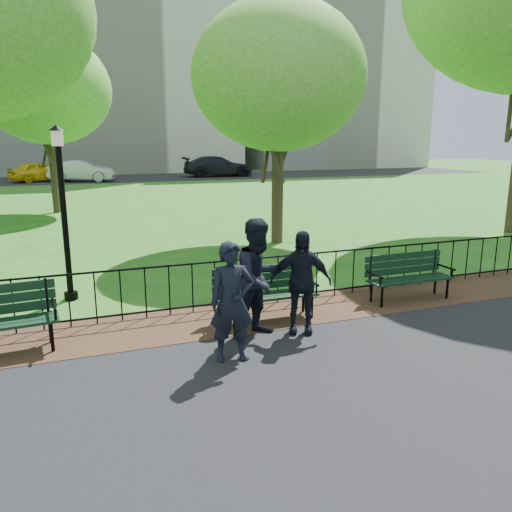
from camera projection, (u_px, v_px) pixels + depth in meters
name	position (u px, v px, depth m)	size (l,w,h in m)	color
ground	(268.00, 352.00, 7.08)	(120.00, 120.00, 0.00)	#216019
dirt_strip	(235.00, 317.00, 8.44)	(60.00, 1.60, 0.01)	#372516
far_street	(100.00, 179.00, 38.96)	(70.00, 9.00, 0.01)	black
iron_fence	(226.00, 282.00, 8.79)	(24.06, 0.06, 1.00)	black
apartment_mid	(101.00, 12.00, 48.11)	(24.00, 15.00, 30.00)	beige
apartment_east	(322.00, 59.00, 57.06)	(20.00, 15.00, 24.00)	beige
park_bench_main	(249.00, 287.00, 8.09)	(1.75, 0.57, 0.97)	black
park_bench_right_a	(407.00, 272.00, 9.31)	(1.68, 0.52, 0.95)	black
lamppost	(63.00, 208.00, 9.03)	(0.29, 0.29, 3.20)	black
tree_near_e	(279.00, 76.00, 13.68)	(4.81, 4.81, 6.70)	#2D2116
tree_far_c	(46.00, 89.00, 19.70)	(5.07, 5.07, 7.07)	#2D2116
person_left	(232.00, 302.00, 6.64)	(0.60, 0.39, 1.64)	black
person_mid	(259.00, 278.00, 7.45)	(0.88, 0.46, 1.82)	black
person_right	(301.00, 282.00, 7.63)	(0.94, 0.39, 1.61)	black
taxi	(40.00, 172.00, 36.19)	(1.71, 4.24, 1.45)	yellow
sedan_silver	(82.00, 171.00, 36.18)	(1.61, 4.63, 1.52)	#ABAEB3
sedan_dark	(218.00, 166.00, 41.40)	(2.33, 5.73, 1.66)	black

